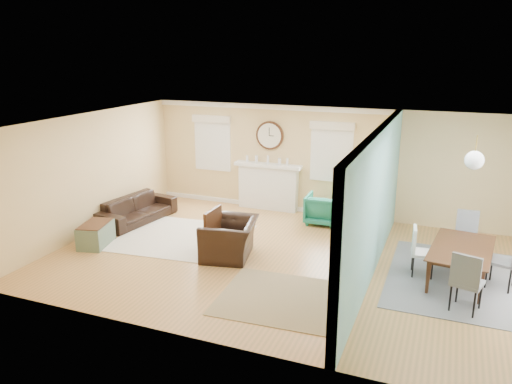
% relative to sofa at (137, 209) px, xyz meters
% --- Properties ---
extents(floor, '(9.00, 9.00, 0.00)m').
position_rel_sofa_xyz_m(floor, '(4.00, -0.87, -0.29)').
color(floor, '#A57942').
rests_on(floor, ground).
extents(wall_back, '(9.00, 0.02, 2.60)m').
position_rel_sofa_xyz_m(wall_back, '(4.00, 2.13, 1.01)').
color(wall_back, '#E2C183').
rests_on(wall_back, ground).
extents(wall_front, '(9.00, 0.02, 2.60)m').
position_rel_sofa_xyz_m(wall_front, '(4.00, -3.87, 1.01)').
color(wall_front, '#E2C183').
rests_on(wall_front, ground).
extents(wall_left, '(0.02, 6.00, 2.60)m').
position_rel_sofa_xyz_m(wall_left, '(-0.50, -0.87, 1.01)').
color(wall_left, '#E2C183').
rests_on(wall_left, ground).
extents(ceiling, '(9.00, 6.00, 0.02)m').
position_rel_sofa_xyz_m(ceiling, '(4.00, -0.87, 2.31)').
color(ceiling, white).
rests_on(ceiling, wall_back).
extents(partition, '(0.17, 6.00, 2.60)m').
position_rel_sofa_xyz_m(partition, '(5.51, -0.59, 1.07)').
color(partition, '#E2C183').
rests_on(partition, ground).
extents(fireplace, '(1.70, 0.30, 1.17)m').
position_rel_sofa_xyz_m(fireplace, '(2.50, 2.01, 0.31)').
color(fireplace, white).
rests_on(fireplace, ground).
extents(wall_clock, '(0.70, 0.07, 0.70)m').
position_rel_sofa_xyz_m(wall_clock, '(2.50, 2.09, 1.56)').
color(wall_clock, '#492814').
rests_on(wall_clock, wall_back).
extents(window_left, '(1.05, 0.13, 1.42)m').
position_rel_sofa_xyz_m(window_left, '(0.95, 2.08, 1.37)').
color(window_left, white).
rests_on(window_left, wall_back).
extents(window_right, '(1.05, 0.13, 1.42)m').
position_rel_sofa_xyz_m(window_right, '(4.05, 2.08, 1.37)').
color(window_right, white).
rests_on(window_right, wall_back).
extents(pendant, '(0.30, 0.30, 0.55)m').
position_rel_sofa_xyz_m(pendant, '(7.00, -0.87, 1.91)').
color(pendant, gold).
rests_on(pendant, ceiling).
extents(rug_cream, '(2.85, 2.53, 0.01)m').
position_rel_sofa_xyz_m(rug_cream, '(1.51, -0.56, -0.28)').
color(rug_cream, beige).
rests_on(rug_cream, floor).
extents(rug_jute, '(2.26, 1.89, 0.01)m').
position_rel_sofa_xyz_m(rug_jute, '(4.44, -2.33, -0.28)').
color(rug_jute, '#98855C').
rests_on(rug_jute, floor).
extents(rug_grey, '(2.41, 3.01, 0.01)m').
position_rel_sofa_xyz_m(rug_grey, '(7.02, -0.56, -0.28)').
color(rug_grey, slate).
rests_on(rug_grey, floor).
extents(sofa, '(1.05, 2.08, 0.58)m').
position_rel_sofa_xyz_m(sofa, '(0.00, 0.00, 0.00)').
color(sofa, black).
rests_on(sofa, floor).
extents(eames_chair, '(1.19, 1.31, 0.73)m').
position_rel_sofa_xyz_m(eames_chair, '(2.85, -1.08, 0.08)').
color(eames_chair, black).
rests_on(eames_chair, floor).
extents(green_chair, '(0.75, 0.77, 0.69)m').
position_rel_sofa_xyz_m(green_chair, '(4.04, 1.45, 0.05)').
color(green_chair, '#0C6954').
rests_on(green_chair, floor).
extents(trunk, '(0.68, 0.91, 0.47)m').
position_rel_sofa_xyz_m(trunk, '(0.07, -1.57, -0.06)').
color(trunk, '#5C735B').
rests_on(trunk, floor).
extents(credenza, '(0.53, 1.56, 0.80)m').
position_rel_sofa_xyz_m(credenza, '(5.15, 0.32, 0.11)').
color(credenza, '#966B47').
rests_on(credenza, floor).
extents(tv, '(0.20, 1.01, 0.58)m').
position_rel_sofa_xyz_m(tv, '(5.13, 0.32, 0.80)').
color(tv, black).
rests_on(tv, credenza).
extents(garden_stool, '(0.32, 0.32, 0.48)m').
position_rel_sofa_xyz_m(garden_stool, '(5.19, -0.69, -0.05)').
color(garden_stool, white).
rests_on(garden_stool, floor).
extents(potted_plant, '(0.44, 0.45, 0.38)m').
position_rel_sofa_xyz_m(potted_plant, '(5.19, -0.69, 0.38)').
color(potted_plant, '#337F33').
rests_on(potted_plant, garden_stool).
extents(dining_table, '(1.16, 1.83, 0.61)m').
position_rel_sofa_xyz_m(dining_table, '(7.02, -0.56, 0.01)').
color(dining_table, '#492814').
rests_on(dining_table, floor).
extents(dining_chair_n, '(0.42, 0.42, 0.90)m').
position_rel_sofa_xyz_m(dining_chair_n, '(7.09, 0.55, 0.24)').
color(dining_chair_n, slate).
rests_on(dining_chair_n, floor).
extents(dining_chair_s, '(0.53, 0.53, 0.97)m').
position_rel_sofa_xyz_m(dining_chair_s, '(7.08, -1.65, 0.28)').
color(dining_chair_s, slate).
rests_on(dining_chair_s, floor).
extents(dining_chair_w, '(0.43, 0.43, 0.89)m').
position_rel_sofa_xyz_m(dining_chair_w, '(6.37, -0.59, 0.23)').
color(dining_chair_w, white).
rests_on(dining_chair_w, floor).
extents(dining_chair_e, '(0.54, 0.54, 1.00)m').
position_rel_sofa_xyz_m(dining_chair_e, '(7.63, -0.60, 0.30)').
color(dining_chair_e, slate).
rests_on(dining_chair_e, floor).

